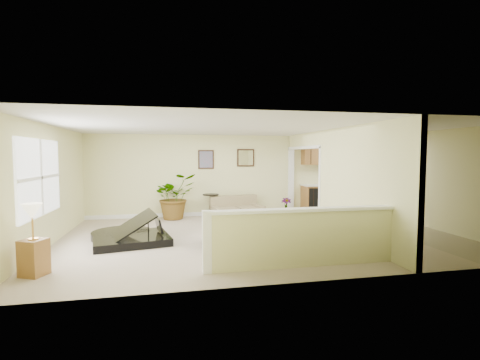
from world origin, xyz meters
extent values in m
plane|color=tan|center=(0.00, 0.00, 0.00)|extent=(9.00, 9.00, 0.00)
cube|color=beige|center=(0.00, 3.00, 1.25)|extent=(9.00, 0.04, 2.50)
cube|color=beige|center=(0.00, -3.00, 1.25)|extent=(9.00, 0.04, 2.50)
cube|color=beige|center=(-4.50, 0.00, 1.25)|extent=(0.04, 6.00, 2.50)
cube|color=beige|center=(4.50, 0.00, 1.25)|extent=(0.04, 6.00, 2.50)
cube|color=silver|center=(0.00, 0.00, 2.50)|extent=(9.00, 6.00, 0.04)
cube|color=gray|center=(3.15, 0.00, 0.00)|extent=(2.70, 6.00, 0.01)
cube|color=beige|center=(1.80, -1.20, 1.25)|extent=(0.12, 3.60, 2.50)
cube|color=beige|center=(1.80, 1.77, 2.30)|extent=(0.12, 2.35, 0.40)
cube|color=beige|center=(0.15, -2.30, 0.47)|extent=(3.30, 0.12, 0.95)
cube|color=white|center=(0.15, -2.30, 0.96)|extent=(3.40, 0.22, 0.05)
cube|color=white|center=(-1.50, -2.30, 0.50)|extent=(0.14, 0.14, 1.00)
cube|color=white|center=(-4.49, -0.50, 1.45)|extent=(0.05, 2.15, 1.45)
cube|color=#321E12|center=(-0.95, 2.98, 1.75)|extent=(0.48, 0.03, 0.58)
cube|color=#86556E|center=(-0.95, 2.96, 1.75)|extent=(0.40, 0.01, 0.50)
cube|color=#321E12|center=(0.30, 2.98, 1.80)|extent=(0.55, 0.03, 0.55)
cube|color=silver|center=(0.30, 2.96, 1.80)|extent=(0.46, 0.01, 0.46)
cube|color=olive|center=(3.30, 2.70, 0.45)|extent=(2.30, 0.60, 0.90)
cube|color=silver|center=(3.30, 2.70, 0.92)|extent=(2.36, 0.65, 0.04)
cube|color=black|center=(2.50, 2.69, 0.43)|extent=(0.60, 0.60, 0.84)
cube|color=olive|center=(3.30, 2.82, 1.95)|extent=(2.30, 0.35, 0.75)
cube|color=black|center=(-2.88, -0.08, 0.81)|extent=(1.76, 1.59, 0.32)
cylinder|color=black|center=(-3.04, 0.50, 0.81)|extent=(1.31, 1.31, 0.32)
cube|color=white|center=(-1.97, -0.08, 0.77)|extent=(0.44, 1.08, 0.02)
cube|color=black|center=(-2.98, 0.03, 1.09)|extent=(1.42, 1.42, 0.71)
cube|color=black|center=(-1.17, -0.55, 0.25)|extent=(0.48, 0.79, 0.49)
cube|color=tan|center=(-0.09, 2.37, 0.21)|extent=(1.62, 1.09, 0.42)
cube|color=tan|center=(-0.09, 2.69, 0.64)|extent=(1.51, 0.45, 0.44)
cube|color=tan|center=(-0.75, 2.37, 0.50)|extent=(0.32, 0.87, 0.16)
cube|color=tan|center=(0.57, 2.37, 0.50)|extent=(0.32, 0.87, 0.16)
cylinder|color=black|center=(-0.85, 2.65, 0.01)|extent=(0.35, 0.35, 0.03)
cylinder|color=black|center=(-0.85, 2.65, 0.35)|extent=(0.04, 0.04, 0.69)
cylinder|color=black|center=(-0.85, 2.65, 0.70)|extent=(0.49, 0.49, 0.03)
cylinder|color=black|center=(-1.93, 2.64, 0.13)|extent=(0.38, 0.38, 0.27)
imported|color=#19541C|center=(-1.93, 2.64, 0.67)|extent=(1.51, 1.42, 1.34)
cylinder|color=black|center=(1.45, 2.40, 0.10)|extent=(0.29, 0.29, 0.21)
imported|color=#19541C|center=(1.45, 2.40, 0.28)|extent=(0.40, 0.40, 0.57)
cube|color=olive|center=(-4.15, -1.88, 0.28)|extent=(0.44, 0.44, 0.57)
cylinder|color=gold|center=(-4.15, -1.88, 0.58)|extent=(0.15, 0.15, 0.02)
cylinder|color=gold|center=(-4.15, -1.88, 0.77)|extent=(0.03, 0.03, 0.38)
cone|color=#FFF4D0|center=(-4.15, -1.88, 1.01)|extent=(0.30, 0.30, 0.25)
camera|label=1|loc=(-2.07, -7.71, 1.86)|focal=26.00mm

